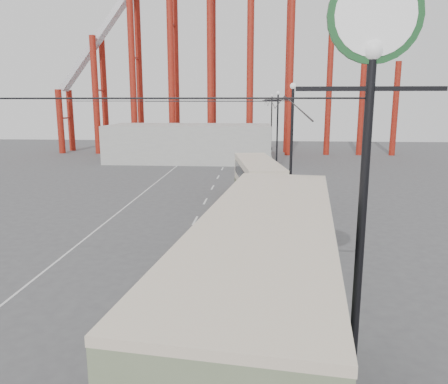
# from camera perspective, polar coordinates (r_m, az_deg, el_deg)

# --- Properties ---
(ground) EXTENTS (160.00, 160.00, 0.00)m
(ground) POSITION_cam_1_polar(r_m,az_deg,el_deg) (15.51, -8.63, -19.61)
(ground) COLOR #4A4A4C
(ground) RESTS_ON ground
(road_markings) EXTENTS (12.52, 120.00, 0.01)m
(road_markings) POSITION_cam_1_polar(r_m,az_deg,el_deg) (33.81, -2.68, -2.08)
(road_markings) COLOR silver
(road_markings) RESTS_ON ground
(lamp_post_near) EXTENTS (3.20, 0.44, 10.80)m
(lamp_post_near) POSITION_cam_1_polar(r_m,az_deg,el_deg) (10.19, 18.41, 10.21)
(lamp_post_near) COLOR black
(lamp_post_near) RESTS_ON ground
(lamp_post_mid) EXTENTS (3.20, 0.44, 9.32)m
(lamp_post_mid) POSITION_cam_1_polar(r_m,az_deg,el_deg) (31.17, 8.78, 5.36)
(lamp_post_mid) COLOR black
(lamp_post_mid) RESTS_ON ground
(lamp_post_far) EXTENTS (3.20, 0.44, 9.32)m
(lamp_post_far) POSITION_cam_1_polar(r_m,az_deg,el_deg) (53.06, 6.97, 7.95)
(lamp_post_far) COLOR black
(lamp_post_far) RESTS_ON ground
(lamp_post_distant) EXTENTS (3.20, 0.44, 9.32)m
(lamp_post_distant) POSITION_cam_1_polar(r_m,az_deg,el_deg) (75.01, 6.21, 9.02)
(lamp_post_distant) COLOR black
(lamp_post_distant) RESTS_ON ground
(roller_coaster) EXTENTS (52.95, 5.00, 55.48)m
(roller_coaster) POSITION_cam_1_polar(r_m,az_deg,el_deg) (71.59, -0.37, 23.66)
(roller_coaster) COLOR maroon
(roller_coaster) RESTS_ON ground
(fairground_shed) EXTENTS (22.00, 10.00, 5.00)m
(fairground_shed) POSITION_cam_1_polar(r_m,az_deg,el_deg) (60.84, -4.43, 6.40)
(fairground_shed) COLOR #A8A7A2
(fairground_shed) RESTS_ON ground
(double_decker_bus) EXTENTS (3.94, 10.84, 5.69)m
(double_decker_bus) POSITION_cam_1_polar(r_m,az_deg,el_deg) (10.22, 5.45, -16.59)
(double_decker_bus) COLOR #384425
(double_decker_bus) RESTS_ON ground
(single_decker_green) EXTENTS (2.41, 10.38, 2.93)m
(single_decker_green) POSITION_cam_1_polar(r_m,az_deg,el_deg) (23.52, 4.52, -4.08)
(single_decker_green) COLOR gray
(single_decker_green) RESTS_ON ground
(single_decker_cream) EXTENTS (4.30, 11.31, 3.43)m
(single_decker_cream) POSITION_cam_1_polar(r_m,az_deg,el_deg) (35.49, 4.41, 1.74)
(single_decker_cream) COLOR beige
(single_decker_cream) RESTS_ON ground
(pedestrian) EXTENTS (0.78, 0.57, 1.96)m
(pedestrian) POSITION_cam_1_polar(r_m,az_deg,el_deg) (23.15, 3.27, -6.06)
(pedestrian) COLOR #222227
(pedestrian) RESTS_ON ground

